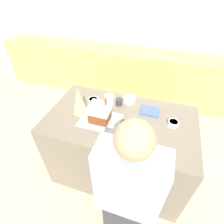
# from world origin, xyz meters

# --- Properties ---
(ground_plane) EXTENTS (12.00, 12.00, 0.00)m
(ground_plane) POSITION_xyz_m (0.00, 0.00, 0.00)
(ground_plane) COLOR #C6B28E
(wall_back) EXTENTS (8.00, 0.05, 2.60)m
(wall_back) POSITION_xyz_m (0.00, 2.18, 1.30)
(wall_back) COLOR white
(wall_back) RESTS_ON ground_plane
(back_cabinet_block) EXTENTS (6.00, 0.60, 0.93)m
(back_cabinet_block) POSITION_xyz_m (0.00, 1.86, 0.47)
(back_cabinet_block) COLOR tan
(back_cabinet_block) RESTS_ON ground_plane
(kitchen_island) EXTENTS (1.53, 0.88, 0.94)m
(kitchen_island) POSITION_xyz_m (0.00, 0.00, 0.47)
(kitchen_island) COLOR #6B6051
(kitchen_island) RESTS_ON ground_plane
(baking_tray) EXTENTS (0.40, 0.31, 0.01)m
(baking_tray) POSITION_xyz_m (-0.19, -0.09, 0.94)
(baking_tray) COLOR #9E9EA8
(baking_tray) RESTS_ON kitchen_island
(gingerbread_house) EXTENTS (0.21, 0.19, 0.25)m
(gingerbread_house) POSITION_xyz_m (-0.19, -0.09, 1.04)
(gingerbread_house) COLOR brown
(gingerbread_house) RESTS_ON baking_tray
(decorative_tree) EXTENTS (0.16, 0.16, 0.29)m
(decorative_tree) POSITION_xyz_m (-0.43, -0.03, 1.08)
(decorative_tree) COLOR #DBD675
(decorative_tree) RESTS_ON kitchen_island
(candy_bowl_near_tray_right) EXTENTS (0.10, 0.10, 0.05)m
(candy_bowl_near_tray_right) POSITION_xyz_m (-0.22, 0.28, 0.96)
(candy_bowl_near_tray_right) COLOR silver
(candy_bowl_near_tray_right) RESTS_ON kitchen_island
(candy_bowl_front_corner) EXTENTS (0.10, 0.10, 0.05)m
(candy_bowl_front_corner) POSITION_xyz_m (0.51, 0.07, 0.96)
(candy_bowl_front_corner) COLOR white
(candy_bowl_front_corner) RESTS_ON kitchen_island
(candy_bowl_far_left) EXTENTS (0.14, 0.14, 0.05)m
(candy_bowl_far_left) POSITION_xyz_m (0.01, 0.32, 0.96)
(candy_bowl_far_left) COLOR white
(candy_bowl_far_left) RESTS_ON kitchen_island
(candy_bowl_far_right) EXTENTS (0.12, 0.12, 0.04)m
(candy_bowl_far_right) POSITION_xyz_m (-0.37, 0.18, 0.96)
(candy_bowl_far_right) COLOR white
(candy_bowl_far_right) RESTS_ON kitchen_island
(cookbook) EXTENTS (0.20, 0.15, 0.02)m
(cookbook) POSITION_xyz_m (0.27, 0.19, 0.95)
(cookbook) COLOR #3F598C
(cookbook) RESTS_ON kitchen_island
(mug) EXTENTS (0.07, 0.07, 0.08)m
(mug) POSITION_xyz_m (-0.08, 0.22, 0.98)
(mug) COLOR #2D2D33
(mug) RESTS_ON kitchen_island
(person) EXTENTS (0.42, 0.53, 1.60)m
(person) POSITION_xyz_m (0.26, -0.72, 0.83)
(person) COLOR #333338
(person) RESTS_ON ground_plane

